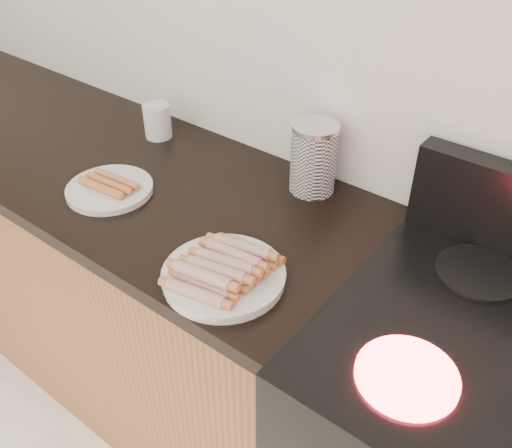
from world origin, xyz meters
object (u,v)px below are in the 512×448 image
Objects in this scene: canister at (314,158)px; main_plate at (224,277)px; side_plate at (110,189)px; mug at (157,121)px.

main_plate is at bearing -83.19° from canister.
side_plate is (-0.45, 0.08, -0.00)m from main_plate.
canister is 0.53m from mug.
canister reaches higher than mug.
canister reaches higher than main_plate.
side_plate is 2.21× the size of mug.
side_plate is at bearing -67.77° from mug.
side_plate is 0.32m from mug.
canister is at bearing 96.81° from main_plate.
main_plate is 0.42m from canister.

